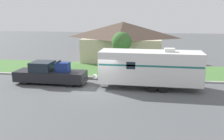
{
  "coord_description": "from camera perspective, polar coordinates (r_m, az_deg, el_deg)",
  "views": [
    {
      "loc": [
        4.01,
        -18.67,
        6.06
      ],
      "look_at": [
        0.66,
        1.32,
        1.4
      ],
      "focal_mm": 40.0,
      "sensor_mm": 36.0,
      "label": 1
    }
  ],
  "objects": [
    {
      "name": "curb_strip",
      "position": [
        23.55,
        -0.61,
        -1.79
      ],
      "size": [
        80.0,
        0.3,
        0.14
      ],
      "color": "#999993",
      "rests_on": "ground_plane"
    },
    {
      "name": "house_across_street",
      "position": [
        32.67,
        2.51,
        6.79
      ],
      "size": [
        10.53,
        7.15,
        4.94
      ],
      "color": "beige",
      "rests_on": "ground_plane"
    },
    {
      "name": "pickup_truck",
      "position": [
        22.49,
        -14.01,
        -0.85
      ],
      "size": [
        6.29,
        2.0,
        2.03
      ],
      "color": "black",
      "rests_on": "ground_plane"
    },
    {
      "name": "lawn_strip",
      "position": [
        27.06,
        0.75,
        0.03
      ],
      "size": [
        80.0,
        7.0,
        0.03
      ],
      "color": "#477538",
      "rests_on": "ground_plane"
    },
    {
      "name": "tree_in_yard",
      "position": [
        26.38,
        2.23,
        6.4
      ],
      "size": [
        2.11,
        2.11,
        4.14
      ],
      "color": "brown",
      "rests_on": "ground_plane"
    },
    {
      "name": "travel_trailer",
      "position": [
        20.45,
        8.73,
        0.66
      ],
      "size": [
        9.34,
        2.46,
        3.34
      ],
      "color": "black",
      "rests_on": "ground_plane"
    },
    {
      "name": "ground_plane",
      "position": [
        20.04,
        -2.5,
        -4.67
      ],
      "size": [
        120.0,
        120.0,
        0.0
      ],
      "primitive_type": "plane",
      "color": "#515456"
    },
    {
      "name": "mailbox",
      "position": [
        24.13,
        17.49,
        0.18
      ],
      "size": [
        0.48,
        0.2,
        1.27
      ],
      "color": "brown",
      "rests_on": "ground_plane"
    }
  ]
}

